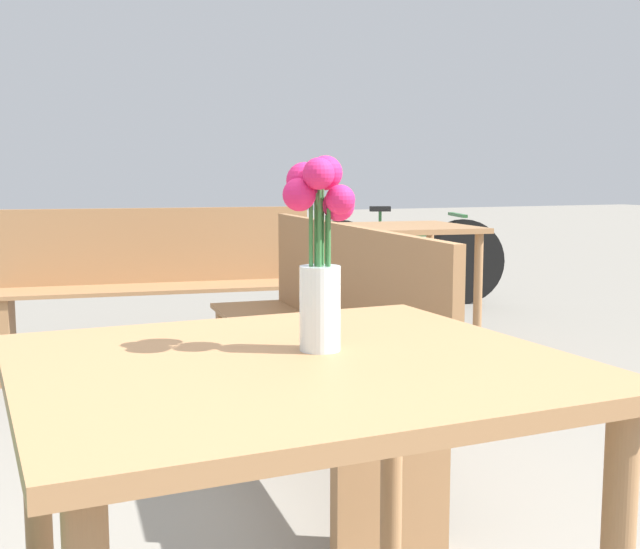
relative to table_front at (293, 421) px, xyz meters
The scene contains 6 objects.
table_front is the anchor object (origin of this frame).
flower_vase 0.29m from the table_front, 30.76° to the left, with size 0.13×0.11×0.33m.
bench_near 1.57m from the table_front, 64.66° to the left, with size 0.51×1.74×0.85m.
bench_middle 3.03m from the table_front, 82.11° to the left, with size 1.68×0.59×0.85m.
table_back 3.50m from the table_front, 58.30° to the left, with size 0.92×0.89×0.73m.
bicycle 5.05m from the table_front, 58.81° to the left, with size 1.59×0.62×0.78m.
Camera 1 is at (-0.47, -1.20, 1.03)m, focal length 45.00 mm.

